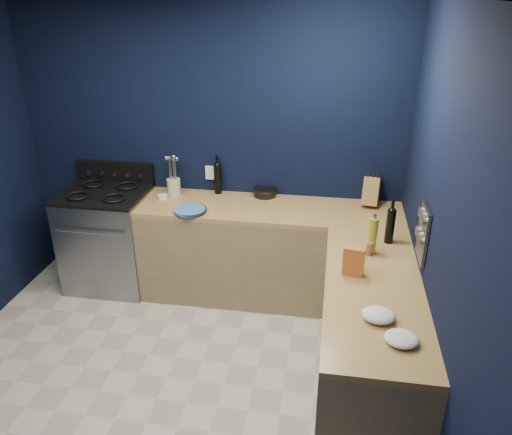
% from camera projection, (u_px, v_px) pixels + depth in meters
% --- Properties ---
extents(floor, '(3.50, 3.50, 0.02)m').
position_uv_depth(floor, '(157.00, 400.00, 3.52)').
color(floor, '#BAB5A3').
rests_on(floor, ground).
extents(wall_back, '(3.50, 0.02, 2.60)m').
position_uv_depth(wall_back, '(210.00, 149.00, 4.54)').
color(wall_back, black).
rests_on(wall_back, ground).
extents(wall_right, '(0.02, 3.50, 2.60)m').
position_uv_depth(wall_right, '(445.00, 259.00, 2.71)').
color(wall_right, black).
rests_on(wall_right, ground).
extents(cab_back, '(2.30, 0.63, 0.86)m').
position_uv_depth(cab_back, '(269.00, 255.00, 4.53)').
color(cab_back, '#8B7552').
rests_on(cab_back, floor).
extents(top_back, '(2.30, 0.63, 0.04)m').
position_uv_depth(top_back, '(270.00, 210.00, 4.34)').
color(top_back, brown).
rests_on(top_back, cab_back).
extents(cab_right, '(0.63, 1.67, 0.86)m').
position_uv_depth(cab_right, '(367.00, 346.00, 3.38)').
color(cab_right, '#8B7552').
rests_on(cab_right, floor).
extents(top_right, '(0.63, 1.67, 0.04)m').
position_uv_depth(top_right, '(374.00, 290.00, 3.19)').
color(top_right, brown).
rests_on(top_right, cab_right).
extents(gas_range, '(0.76, 0.66, 0.92)m').
position_uv_depth(gas_range, '(110.00, 240.00, 4.73)').
color(gas_range, gray).
rests_on(gas_range, floor).
extents(oven_door, '(0.59, 0.02, 0.42)m').
position_uv_depth(oven_door, '(95.00, 257.00, 4.45)').
color(oven_door, black).
rests_on(oven_door, gas_range).
extents(cooktop, '(0.76, 0.66, 0.03)m').
position_uv_depth(cooktop, '(103.00, 194.00, 4.53)').
color(cooktop, black).
rests_on(cooktop, gas_range).
extents(backguard, '(0.76, 0.06, 0.20)m').
position_uv_depth(backguard, '(116.00, 172.00, 4.75)').
color(backguard, black).
rests_on(backguard, gas_range).
extents(spice_panel, '(0.02, 0.28, 0.38)m').
position_uv_depth(spice_panel, '(423.00, 233.00, 3.26)').
color(spice_panel, gray).
rests_on(spice_panel, wall_right).
extents(wall_outlet, '(0.09, 0.02, 0.13)m').
position_uv_depth(wall_outlet, '(210.00, 173.00, 4.61)').
color(wall_outlet, white).
rests_on(wall_outlet, wall_back).
extents(plate_stack, '(0.33, 0.33, 0.03)m').
position_uv_depth(plate_stack, '(190.00, 211.00, 4.23)').
color(plate_stack, teal).
rests_on(plate_stack, top_back).
extents(ramekin, '(0.11, 0.11, 0.03)m').
position_uv_depth(ramekin, '(163.00, 197.00, 4.51)').
color(ramekin, white).
rests_on(ramekin, top_back).
extents(utensil_crock, '(0.13, 0.13, 0.15)m').
position_uv_depth(utensil_crock, '(174.00, 187.00, 4.57)').
color(utensil_crock, beige).
rests_on(utensil_crock, top_back).
extents(wine_bottle_back, '(0.07, 0.07, 0.28)m').
position_uv_depth(wine_bottle_back, '(218.00, 179.00, 4.58)').
color(wine_bottle_back, black).
rests_on(wine_bottle_back, top_back).
extents(lemon_basket, '(0.27, 0.27, 0.08)m').
position_uv_depth(lemon_basket, '(265.00, 192.00, 4.56)').
color(lemon_basket, black).
rests_on(lemon_basket, top_back).
extents(knife_block, '(0.18, 0.31, 0.30)m').
position_uv_depth(knife_block, '(371.00, 191.00, 4.35)').
color(knife_block, brown).
rests_on(knife_block, top_back).
extents(wine_bottle_right, '(0.07, 0.07, 0.26)m').
position_uv_depth(wine_bottle_right, '(390.00, 226.00, 3.69)').
color(wine_bottle_right, black).
rests_on(wine_bottle_right, top_right).
extents(oil_bottle, '(0.08, 0.08, 0.27)m').
position_uv_depth(oil_bottle, '(372.00, 236.00, 3.54)').
color(oil_bottle, '#95A329').
rests_on(oil_bottle, top_right).
extents(spice_jar_near, '(0.05, 0.05, 0.10)m').
position_uv_depth(spice_jar_near, '(369.00, 249.00, 3.55)').
color(spice_jar_near, olive).
rests_on(spice_jar_near, top_right).
extents(spice_jar_far, '(0.05, 0.05, 0.08)m').
position_uv_depth(spice_jar_far, '(358.00, 253.00, 3.51)').
color(spice_jar_far, olive).
rests_on(spice_jar_far, top_right).
extents(crouton_bag, '(0.15, 0.09, 0.20)m').
position_uv_depth(crouton_bag, '(354.00, 261.00, 3.28)').
color(crouton_bag, '#A8381B').
rests_on(crouton_bag, top_right).
extents(towel_front, '(0.20, 0.17, 0.07)m').
position_uv_depth(towel_front, '(378.00, 315.00, 2.86)').
color(towel_front, white).
rests_on(towel_front, top_right).
extents(towel_end, '(0.24, 0.23, 0.06)m').
position_uv_depth(towel_end, '(401.00, 339.00, 2.68)').
color(towel_end, white).
rests_on(towel_end, top_right).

